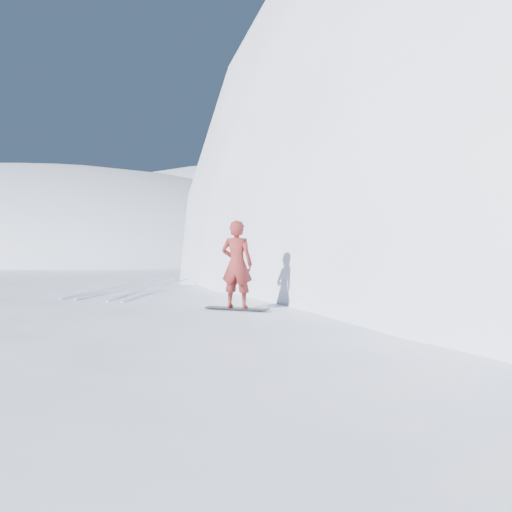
{
  "coord_description": "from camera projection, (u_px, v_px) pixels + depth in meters",
  "views": [
    {
      "loc": [
        8.82,
        -8.01,
        4.19
      ],
      "look_at": [
        3.37,
        3.98,
        3.5
      ],
      "focal_mm": 40.0,
      "sensor_mm": 36.0,
      "label": 1
    }
  ],
  "objects": [
    {
      "name": "near_ridge",
      "position": [
        148.0,
        404.0,
        13.46
      ],
      "size": [
        36.0,
        28.0,
        4.8
      ],
      "primitive_type": "ellipsoid",
      "color": "white",
      "rests_on": "ground"
    },
    {
      "name": "snowboard",
      "position": [
        237.0,
        308.0,
        12.34
      ],
      "size": [
        1.42,
        0.44,
        0.02
      ],
      "primitive_type": "cube",
      "rotation": [
        0.0,
        0.0,
        0.13
      ],
      "color": "black",
      "rests_on": "near_ridge"
    },
    {
      "name": "board_tracks",
      "position": [
        138.0,
        287.0,
        16.64
      ],
      "size": [
        2.84,
        5.93,
        0.04
      ],
      "color": "silver",
      "rests_on": "ground"
    },
    {
      "name": "wind_bumps",
      "position": [
        70.0,
        406.0,
        13.3
      ],
      "size": [
        16.0,
        14.4,
        1.0
      ],
      "color": "white",
      "rests_on": "ground"
    },
    {
      "name": "ground",
      "position": [
        15.0,
        440.0,
        11.15
      ],
      "size": [
        400.0,
        400.0,
        0.0
      ],
      "primitive_type": "plane",
      "color": "white",
      "rests_on": "ground"
    },
    {
      "name": "snowboarder",
      "position": [
        237.0,
        264.0,
        12.29
      ],
      "size": [
        0.75,
        0.54,
        1.9
      ],
      "primitive_type": "imported",
      "rotation": [
        0.0,
        0.0,
        3.27
      ],
      "color": "maroon",
      "rests_on": "snowboard"
    },
    {
      "name": "far_ridge_c",
      "position": [
        276.0,
        245.0,
        127.68
      ],
      "size": [
        140.0,
        90.0,
        36.0
      ],
      "primitive_type": "ellipsoid",
      "color": "white",
      "rests_on": "ground"
    }
  ]
}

